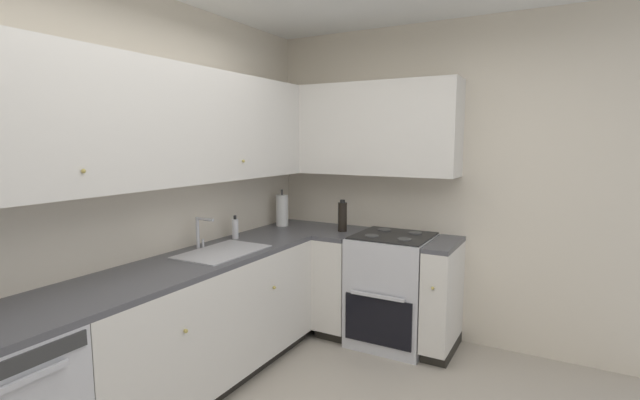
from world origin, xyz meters
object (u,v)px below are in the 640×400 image
at_px(soap_bottle, 235,228).
at_px(paper_towel_roll, 282,210).
at_px(oil_bottle, 342,217).
at_px(oven_range, 393,288).

distance_m(soap_bottle, paper_towel_roll, 0.65).
bearing_deg(oil_bottle, oven_range, -87.62).
distance_m(oven_range, soap_bottle, 1.39).
relative_size(soap_bottle, paper_towel_roll, 0.54).
height_order(soap_bottle, paper_towel_roll, paper_towel_roll).
xyz_separation_m(oven_range, paper_towel_roll, (-0.05, 1.06, 0.58)).
bearing_deg(oven_range, paper_towel_roll, 92.85).
height_order(oven_range, paper_towel_roll, paper_towel_roll).
bearing_deg(oven_range, oil_bottle, 92.38).
bearing_deg(soap_bottle, oven_range, -57.12).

